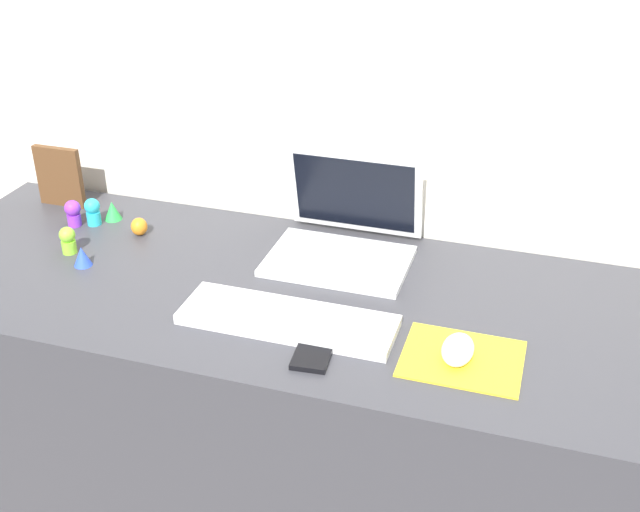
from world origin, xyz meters
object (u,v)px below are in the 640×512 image
(keyboard, at_px, (288,320))
(cell_phone, at_px, (315,349))
(toy_figurine_green, at_px, (113,211))
(toy_figurine_purple, at_px, (73,212))
(laptop, at_px, (348,230))
(mouse, at_px, (458,349))
(toy_figurine_orange, at_px, (139,227))
(toy_figurine_blue, at_px, (82,256))
(toy_figurine_lime, at_px, (68,240))
(toy_figurine_cyan, at_px, (93,211))
(picture_frame, at_px, (59,177))

(keyboard, bearing_deg, cell_phone, -42.02)
(toy_figurine_green, relative_size, toy_figurine_purple, 0.72)
(keyboard, bearing_deg, laptop, 84.60)
(mouse, distance_m, toy_figurine_orange, 0.81)
(keyboard, xyz_separation_m, cell_phone, (0.08, -0.07, -0.01))
(toy_figurine_orange, bearing_deg, keyboard, -28.72)
(toy_figurine_green, xyz_separation_m, toy_figurine_blue, (0.05, -0.22, -0.00))
(toy_figurine_lime, bearing_deg, toy_figurine_purple, 118.19)
(cell_phone, distance_m, toy_figurine_cyan, 0.73)
(toy_figurine_cyan, bearing_deg, toy_figurine_purple, -154.65)
(keyboard, xyz_separation_m, toy_figurine_orange, (-0.45, 0.25, 0.01))
(cell_phone, relative_size, toy_figurine_blue, 2.96)
(cell_phone, bearing_deg, toy_figurine_purple, 150.82)
(cell_phone, bearing_deg, toy_figurine_lime, 158.13)
(toy_figurine_cyan, bearing_deg, toy_figurine_lime, -80.20)
(picture_frame, xyz_separation_m, toy_figurine_cyan, (0.13, -0.07, -0.04))
(toy_figurine_cyan, relative_size, toy_figurine_purple, 1.03)
(toy_figurine_cyan, relative_size, toy_figurine_lime, 1.06)
(cell_phone, distance_m, toy_figurine_green, 0.72)
(picture_frame, bearing_deg, toy_figurine_orange, -18.72)
(toy_figurine_orange, xyz_separation_m, toy_figurine_lime, (-0.10, -0.12, 0.01))
(mouse, bearing_deg, toy_figurine_orange, 161.31)
(picture_frame, bearing_deg, mouse, -18.70)
(picture_frame, height_order, toy_figurine_purple, picture_frame)
(cell_phone, relative_size, picture_frame, 0.85)
(mouse, xyz_separation_m, cell_phone, (-0.25, -0.05, -0.02))
(mouse, xyz_separation_m, toy_figurine_blue, (-0.81, 0.10, 0.00))
(keyboard, relative_size, toy_figurine_lime, 6.67)
(laptop, xyz_separation_m, toy_figurine_purple, (-0.65, -0.07, -0.02))
(toy_figurine_green, height_order, toy_figurine_lime, toy_figurine_lime)
(laptop, bearing_deg, picture_frame, 178.02)
(cell_phone, height_order, toy_figurine_blue, toy_figurine_blue)
(keyboard, relative_size, toy_figurine_cyan, 6.28)
(laptop, xyz_separation_m, toy_figurine_green, (-0.58, -0.01, -0.03))
(keyboard, bearing_deg, mouse, -2.64)
(picture_frame, bearing_deg, keyboard, -25.24)
(keyboard, bearing_deg, toy_figurine_blue, 170.63)
(keyboard, distance_m, toy_figurine_purple, 0.66)
(picture_frame, bearing_deg, toy_figurine_green, -12.45)
(toy_figurine_cyan, xyz_separation_m, toy_figurine_green, (0.03, 0.04, -0.01))
(mouse, distance_m, toy_figurine_purple, 0.97)
(toy_figurine_green, bearing_deg, keyboard, -28.56)
(laptop, distance_m, keyboard, 0.31)
(picture_frame, bearing_deg, laptop, -1.98)
(laptop, bearing_deg, toy_figurine_cyan, -175.60)
(laptop, bearing_deg, cell_phone, -82.97)
(toy_figurine_purple, relative_size, toy_figurine_lime, 1.03)
(toy_figurine_cyan, bearing_deg, toy_figurine_blue, -65.14)
(toy_figurine_cyan, height_order, toy_figurine_green, toy_figurine_cyan)
(keyboard, relative_size, picture_frame, 2.73)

